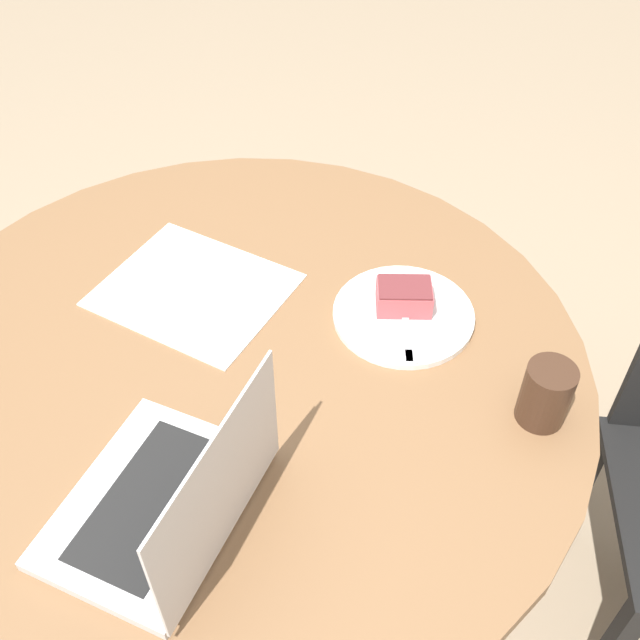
{
  "coord_description": "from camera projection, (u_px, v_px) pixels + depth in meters",
  "views": [
    {
      "loc": [
        -0.41,
        0.73,
        1.7
      ],
      "look_at": [
        -0.12,
        -0.09,
        0.81
      ],
      "focal_mm": 42.0,
      "sensor_mm": 36.0,
      "label": 1
    }
  ],
  "objects": [
    {
      "name": "dining_table",
      "position": [
        240.0,
        414.0,
        1.35
      ],
      "size": [
        1.18,
        1.18,
        0.77
      ],
      "color": "brown",
      "rests_on": "ground_plane"
    },
    {
      "name": "laptop",
      "position": [
        170.0,
        501.0,
        1.0
      ],
      "size": [
        0.26,
        0.32,
        0.23
      ],
      "rotation": [
        0.0,
        0.0,
        4.63
      ],
      "color": "silver",
      "rests_on": "dining_table"
    },
    {
      "name": "cake_slice",
      "position": [
        404.0,
        296.0,
        1.29
      ],
      "size": [
        0.11,
        0.09,
        0.05
      ],
      "rotation": [
        0.0,
        0.0,
        3.46
      ],
      "color": "#B74C51",
      "rests_on": "plate"
    },
    {
      "name": "fork",
      "position": [
        407.0,
        333.0,
        1.26
      ],
      "size": [
        0.07,
        0.17,
        0.0
      ],
      "rotation": [
        0.0,
        0.0,
        8.18
      ],
      "color": "silver",
      "rests_on": "plate"
    },
    {
      "name": "plate",
      "position": [
        403.0,
        315.0,
        1.3
      ],
      "size": [
        0.25,
        0.25,
        0.01
      ],
      "color": "white",
      "rests_on": "dining_table"
    },
    {
      "name": "ground_plane",
      "position": [
        259.0,
        572.0,
        1.79
      ],
      "size": [
        12.0,
        12.0,
        0.0
      ],
      "primitive_type": "plane",
      "color": "gray"
    },
    {
      "name": "paper_document",
      "position": [
        194.0,
        290.0,
        1.35
      ],
      "size": [
        0.36,
        0.32,
        0.0
      ],
      "rotation": [
        0.0,
        0.0,
        -0.18
      ],
      "color": "white",
      "rests_on": "dining_table"
    },
    {
      "name": "coffee_glass",
      "position": [
        546.0,
        394.0,
        1.12
      ],
      "size": [
        0.08,
        0.08,
        0.11
      ],
      "color": "#3D2619",
      "rests_on": "dining_table"
    }
  ]
}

